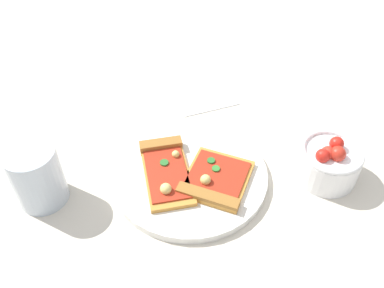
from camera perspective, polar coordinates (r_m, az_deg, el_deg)
The scene contains 7 objects.
ground_plane at distance 0.69m, azimuth 1.29°, elevation -6.50°, with size 2.40×2.40×0.00m, color beige.
plate at distance 0.71m, azimuth -0.35°, elevation -4.20°, with size 0.26×0.26×0.01m, color white.
pizza_slice_near at distance 0.70m, azimuth -3.60°, elevation -3.30°, with size 0.15×0.09×0.02m.
pizza_slice_far at distance 0.68m, azimuth 3.10°, elevation -5.13°, with size 0.14×0.14×0.02m.
salad_bowl at distance 0.72m, azimuth 18.13°, elevation -2.33°, with size 0.10×0.10×0.08m.
soda_glass at distance 0.69m, azimuth -20.35°, elevation -4.15°, with size 0.08×0.08×0.10m.
paper_napkin at distance 0.88m, azimuth 1.15°, elevation 7.28°, with size 0.13×0.12×0.00m, color white.
Camera 1 is at (0.43, -0.07, 0.54)m, focal length 39.19 mm.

